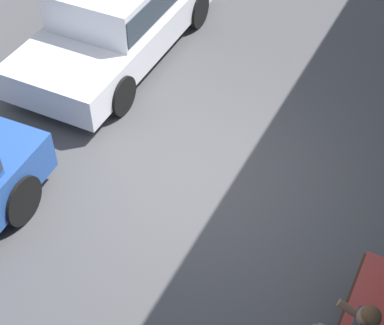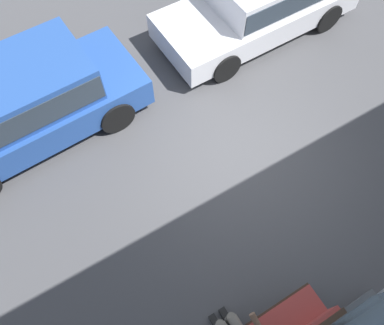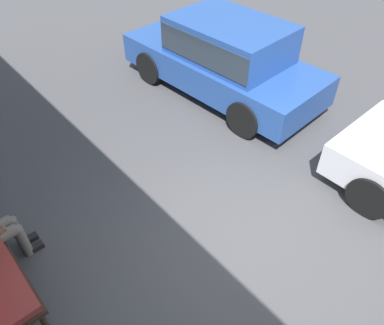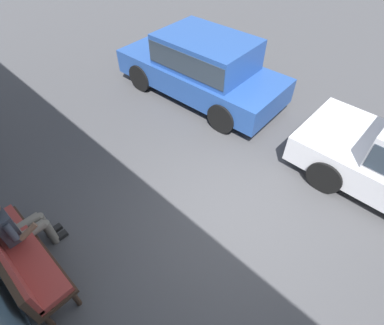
{
  "view_description": "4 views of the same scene",
  "coord_description": "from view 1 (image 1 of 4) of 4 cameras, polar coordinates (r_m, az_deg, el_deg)",
  "views": [
    {
      "loc": [
        5.04,
        2.6,
        6.04
      ],
      "look_at": [
        0.44,
        0.23,
        0.78
      ],
      "focal_mm": 55.0,
      "sensor_mm": 36.0,
      "label": 1
    },
    {
      "loc": [
        2.55,
        2.6,
        6.02
      ],
      "look_at": [
        1.1,
        0.16,
        0.85
      ],
      "focal_mm": 35.0,
      "sensor_mm": 36.0,
      "label": 2
    },
    {
      "loc": [
        -1.79,
        2.6,
        4.22
      ],
      "look_at": [
        0.75,
        0.39,
        1.15
      ],
      "focal_mm": 35.0,
      "sensor_mm": 36.0,
      "label": 3
    },
    {
      "loc": [
        -1.51,
        2.6,
        4.33
      ],
      "look_at": [
        0.87,
        0.14,
        0.82
      ],
      "focal_mm": 28.0,
      "sensor_mm": 36.0,
      "label": 4
    }
  ],
  "objects": [
    {
      "name": "ground_plane",
      "position": [
        8.29,
        -0.01,
        -1.34
      ],
      "size": [
        60.0,
        60.0,
        0.0
      ],
      "primitive_type": "plane",
      "color": "#424244"
    },
    {
      "name": "parked_car_near",
      "position": [
        10.29,
        -6.98,
        14.34
      ],
      "size": [
        4.45,
        1.92,
        1.42
      ],
      "color": "silver",
      "rests_on": "ground_plane"
    }
  ]
}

